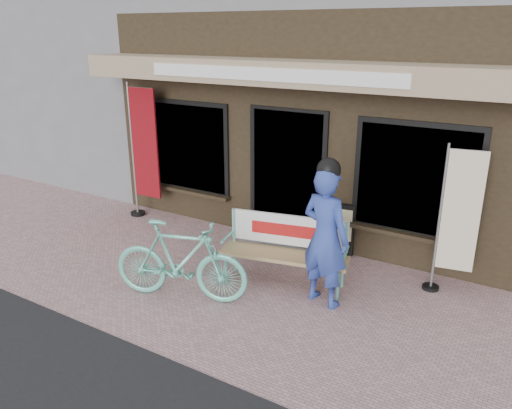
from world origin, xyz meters
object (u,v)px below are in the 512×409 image
Objects in this scene: person at (325,235)px; nobori_red at (143,151)px; menu_stand at (341,229)px; bicycle at (180,261)px; nobori_cream at (456,219)px; bench at (286,245)px.

person is 0.77× the size of nobori_red.
menu_stand is (3.71, 0.33, -0.85)m from nobori_red.
bicycle is at bearing -41.42° from nobori_red.
nobori_cream is (5.40, -0.05, -0.24)m from nobori_red.
nobori_cream is (1.99, 0.86, 0.49)m from bench.
menu_stand is at bearing 157.42° from nobori_cream.
person is 1.88m from bicycle.
bicycle is at bearing -125.46° from menu_stand.
nobori_red is at bearing 177.67° from menu_stand.
bench is at bearing -166.39° from nobori_cream.
person is at bearing -79.73° from bicycle.
bench is 0.94× the size of person.
person is 2.32× the size of menu_stand.
nobori_red is 3.00× the size of menu_stand.
person reaches higher than bicycle.
nobori_cream is 1.84m from menu_stand.
person is at bearing -83.68° from menu_stand.
bench reaches higher than menu_stand.
person is (0.67, -0.24, 0.38)m from bench.
menu_stand is (-1.69, 0.38, -0.62)m from nobori_cream.
nobori_red is at bearing 32.70° from bicycle.
bicycle is 0.89× the size of nobori_cream.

